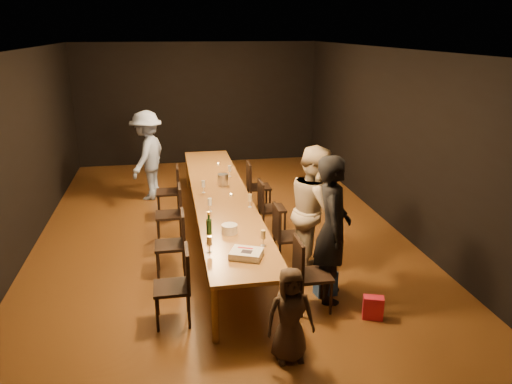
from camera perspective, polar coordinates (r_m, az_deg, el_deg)
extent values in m
plane|color=#412110|center=(8.36, -3.91, -5.15)|extent=(10.00, 10.00, 0.00)
cube|color=black|center=(12.79, -6.65, 9.97)|extent=(6.00, 0.04, 3.00)
cube|color=black|center=(3.30, 5.81, -15.24)|extent=(6.00, 0.04, 3.00)
cube|color=black|center=(8.15, -25.65, 3.57)|extent=(0.04, 10.00, 3.00)
cube|color=black|center=(8.72, 15.94, 5.54)|extent=(0.04, 10.00, 3.00)
cube|color=silver|center=(7.68, -4.41, 15.85)|extent=(6.00, 10.00, 0.04)
cube|color=#905D2A|center=(8.10, -4.02, -0.44)|extent=(0.90, 6.00, 0.05)
cylinder|color=#905D2A|center=(5.60, -4.70, -13.78)|extent=(0.08, 0.08, 0.70)
cylinder|color=#905D2A|center=(5.71, 3.52, -13.04)|extent=(0.08, 0.08, 0.70)
cylinder|color=#905D2A|center=(10.95, -7.76, 2.37)|extent=(0.08, 0.08, 0.70)
cylinder|color=#905D2A|center=(11.01, -3.60, 2.59)|extent=(0.08, 0.08, 0.70)
imported|color=black|center=(6.27, 8.74, -4.21)|extent=(0.62, 0.78, 1.88)
imported|color=#C7B395|center=(6.94, 6.78, -2.12)|extent=(0.81, 0.98, 1.83)
imported|color=#8198C8|center=(10.20, -12.30, 4.09)|extent=(1.05, 1.32, 1.79)
imported|color=#392B20|center=(5.27, 3.92, -13.83)|extent=(0.51, 0.34, 1.04)
cube|color=red|center=(6.26, 13.23, -12.75)|extent=(0.27, 0.20, 0.28)
cube|color=#254EA1|center=(6.64, 7.95, -10.22)|extent=(0.30, 0.22, 0.34)
cube|color=white|center=(5.90, -1.11, -7.08)|extent=(0.45, 0.41, 0.08)
cube|color=black|center=(5.85, -1.06, -6.82)|extent=(0.15, 0.14, 0.00)
cube|color=red|center=(5.95, -1.22, -6.40)|extent=(0.18, 0.10, 0.00)
cylinder|color=white|center=(6.56, -3.05, -4.23)|extent=(0.22, 0.22, 0.12)
cylinder|color=silver|center=(8.54, -3.79, 1.42)|extent=(0.19, 0.19, 0.20)
cylinder|color=#B2B7B2|center=(5.94, -0.02, -7.16)|extent=(0.05, 0.05, 0.03)
cylinder|color=#B2B7B2|center=(8.01, -2.88, -0.34)|extent=(0.05, 0.05, 0.03)
cylinder|color=#B2B7B2|center=(9.85, -4.35, 3.19)|extent=(0.05, 0.05, 0.03)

